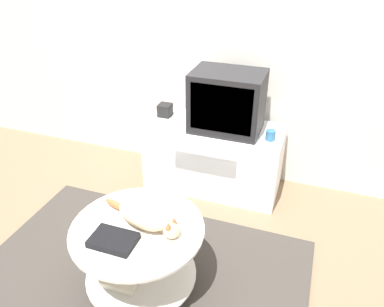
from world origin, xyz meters
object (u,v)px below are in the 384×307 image
object	(u,v)px
tv	(227,102)
cat	(146,215)
dvd_box	(113,240)
speaker	(165,110)

from	to	relation	value
tv	cat	size ratio (longest dim) A/B	1.00
dvd_box	cat	distance (m)	0.22
cat	speaker	bearing A→B (deg)	123.19
tv	speaker	xyz separation A→B (m)	(-0.55, 0.06, -0.18)
speaker	dvd_box	xyz separation A→B (m)	(0.29, -1.40, -0.12)
dvd_box	cat	world-z (taller)	cat
tv	cat	bearing A→B (deg)	-97.89
tv	cat	distance (m)	1.18
tv	speaker	size ratio (longest dim) A/B	5.12
tv	dvd_box	size ratio (longest dim) A/B	2.22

